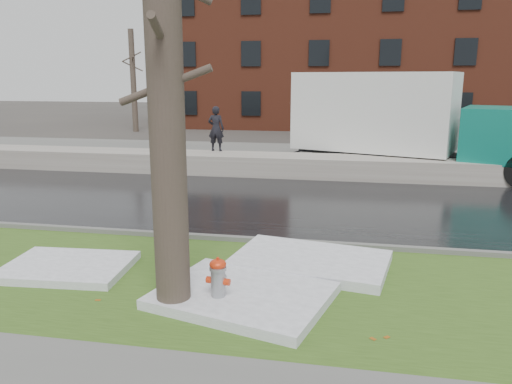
% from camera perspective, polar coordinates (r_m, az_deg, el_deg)
% --- Properties ---
extents(ground, '(120.00, 120.00, 0.00)m').
position_cam_1_polar(ground, '(9.87, -1.31, -7.77)').
color(ground, '#47423D').
rests_on(ground, ground).
extents(verge, '(60.00, 4.50, 0.04)m').
position_cam_1_polar(verge, '(8.73, -3.03, -10.50)').
color(verge, '#324F1A').
rests_on(verge, ground).
extents(road, '(60.00, 7.00, 0.03)m').
position_cam_1_polar(road, '(14.10, 2.47, -1.33)').
color(road, black).
rests_on(road, ground).
extents(parking_lot, '(60.00, 9.00, 0.03)m').
position_cam_1_polar(parking_lot, '(22.38, 5.60, 3.96)').
color(parking_lot, slate).
rests_on(parking_lot, ground).
extents(curb, '(60.00, 0.15, 0.14)m').
position_cam_1_polar(curb, '(10.77, -0.21, -5.57)').
color(curb, slate).
rests_on(curb, ground).
extents(snowbank, '(60.00, 1.60, 0.75)m').
position_cam_1_polar(snowbank, '(18.10, 4.39, 3.00)').
color(snowbank, '#A4A096').
rests_on(snowbank, ground).
extents(brick_building, '(26.00, 12.00, 10.00)m').
position_cam_1_polar(brick_building, '(39.05, 11.13, 14.94)').
color(brick_building, maroon).
rests_on(brick_building, ground).
extents(bg_tree_left, '(1.40, 1.62, 6.50)m').
position_cam_1_polar(bg_tree_left, '(34.01, -13.85, 12.32)').
color(bg_tree_left, brown).
rests_on(bg_tree_left, ground).
extents(bg_tree_center, '(1.40, 1.62, 6.50)m').
position_cam_1_polar(bg_tree_center, '(35.91, -2.16, 12.69)').
color(bg_tree_center, brown).
rests_on(bg_tree_center, ground).
extents(fire_hydrant, '(0.39, 0.34, 0.79)m').
position_cam_1_polar(fire_hydrant, '(7.78, -4.34, -9.99)').
color(fire_hydrant, '#929599').
rests_on(fire_hydrant, verge).
extents(tree, '(1.35, 1.60, 6.51)m').
position_cam_1_polar(tree, '(7.22, -10.30, 11.37)').
color(tree, brown).
rests_on(tree, verge).
extents(box_truck, '(11.06, 5.36, 3.69)m').
position_cam_1_polar(box_truck, '(19.38, 16.72, 7.86)').
color(box_truck, black).
rests_on(box_truck, ground).
extents(worker, '(0.63, 0.43, 1.70)m').
position_cam_1_polar(worker, '(19.08, -4.59, 7.23)').
color(worker, black).
rests_on(worker, snowbank).
extents(snow_patch_near, '(3.03, 2.61, 0.16)m').
position_cam_1_polar(snow_patch_near, '(8.07, -1.50, -11.74)').
color(snow_patch_near, white).
rests_on(snow_patch_near, verge).
extents(snow_patch_far, '(2.30, 1.74, 0.14)m').
position_cam_1_polar(snow_patch_far, '(9.84, -20.71, -8.01)').
color(snow_patch_far, white).
rests_on(snow_patch_far, verge).
extents(snow_patch_side, '(3.08, 2.27, 0.18)m').
position_cam_1_polar(snow_patch_side, '(9.50, 6.25, -7.85)').
color(snow_patch_side, white).
rests_on(snow_patch_side, verge).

